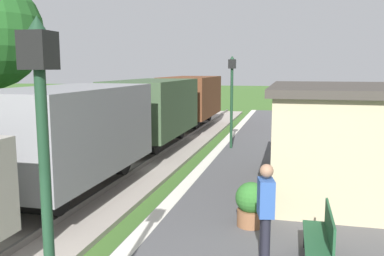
{
  "coord_description": "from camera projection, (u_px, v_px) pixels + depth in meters",
  "views": [
    {
      "loc": [
        3.18,
        -1.78,
        3.46
      ],
      "look_at": [
        0.32,
        9.95,
        1.69
      ],
      "focal_mm": 38.26,
      "sensor_mm": 36.0,
      "label": 1
    }
  ],
  "objects": [
    {
      "name": "station_hut",
      "position": [
        337.0,
        137.0,
        10.85
      ],
      "size": [
        3.5,
        5.8,
        2.78
      ],
      "color": "tan",
      "rests_on": "platform_slab"
    },
    {
      "name": "lamp_post_far",
      "position": [
        232.0,
        85.0,
        16.26
      ],
      "size": [
        0.28,
        0.28,
        3.7
      ],
      "color": "#193823",
      "rests_on": "platform_slab"
    },
    {
      "name": "person_waiting",
      "position": [
        266.0,
        211.0,
        6.58
      ],
      "size": [
        0.31,
        0.42,
        1.71
      ],
      "rotation": [
        0.0,
        0.0,
        3.35
      ],
      "color": "black",
      "rests_on": "platform_slab"
    },
    {
      "name": "bench_down_platform",
      "position": [
        305.0,
        138.0,
        16.21
      ],
      "size": [
        0.42,
        1.5,
        0.91
      ],
      "color": "#1E4C2D",
      "rests_on": "platform_slab"
    },
    {
      "name": "freight_train",
      "position": [
        128.0,
        121.0,
        14.4
      ],
      "size": [
        2.5,
        26.0,
        2.72
      ],
      "color": "gray",
      "rests_on": "rail_near"
    },
    {
      "name": "bench_near_hut",
      "position": [
        322.0,
        237.0,
        6.71
      ],
      "size": [
        0.42,
        1.5,
        0.91
      ],
      "color": "#1E4C2D",
      "rests_on": "platform_slab"
    },
    {
      "name": "lamp_post_near",
      "position": [
        43.0,
        137.0,
        3.95
      ],
      "size": [
        0.28,
        0.28,
        3.7
      ],
      "color": "#193823",
      "rests_on": "platform_slab"
    },
    {
      "name": "potted_planter",
      "position": [
        251.0,
        203.0,
        8.36
      ],
      "size": [
        0.64,
        0.64,
        0.92
      ],
      "color": "brown",
      "rests_on": "platform_slab"
    }
  ]
}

